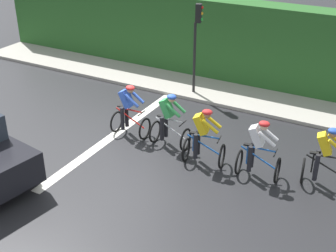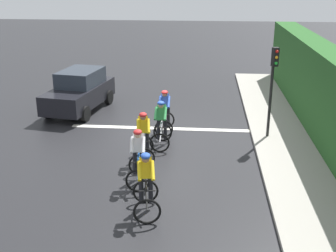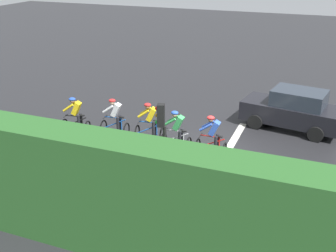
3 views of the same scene
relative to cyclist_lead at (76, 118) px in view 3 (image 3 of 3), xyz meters
name	(u,v)px [view 3 (image 3 of 3)]	position (x,y,z in m)	size (l,w,h in m)	color
ground_plane	(210,155)	(0.29, -5.65, -0.80)	(80.00, 80.00, 0.00)	black
sidewalk_kerb	(98,211)	(-4.55, -3.65, -0.74)	(2.80, 23.94, 0.12)	#9E998E
stone_wall_low	(81,221)	(-5.45, -3.65, -0.50)	(0.44, 23.94, 0.59)	tan
hedge_wall	(70,187)	(-5.75, -3.65, 0.76)	(1.10, 23.94, 3.12)	#265623
road_marking_stop_line	(224,157)	(0.29, -6.20, -0.79)	(7.00, 0.30, 0.01)	silver
cyclist_lead	(76,118)	(0.00, 0.00, 0.00)	(0.86, 1.18, 1.66)	black
cyclist_second	(115,119)	(0.43, -1.59, 0.00)	(0.77, 1.14, 1.66)	black
cyclist_mid	(150,124)	(0.51, -3.11, 0.00)	(0.84, 1.17, 1.66)	black
cyclist_fourth	(177,133)	(0.07, -4.40, 0.00)	(0.68, 1.08, 1.66)	black
cyclist_trailing	(212,138)	(0.08, -5.78, 0.00)	(0.70, 1.09, 1.66)	black
car_black	(293,110)	(4.02, -8.22, 0.08)	(2.38, 4.32, 1.76)	black
traffic_light_near_crossing	(163,142)	(-3.71, -5.36, 1.43)	(0.25, 0.31, 3.34)	black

